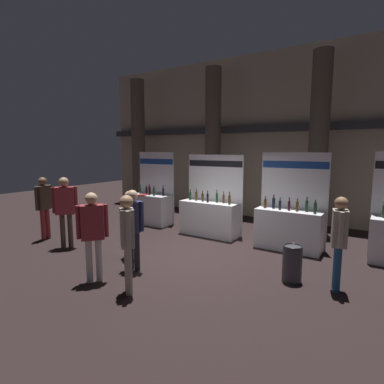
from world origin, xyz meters
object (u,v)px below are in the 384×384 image
Objects in this scene: visitor_1 at (133,224)px; visitor_6 at (93,229)px; exhibitor_booth_2 at (289,225)px; visitor_5 at (339,236)px; exhibitor_booth_0 at (152,206)px; visitor_3 at (65,205)px; visitor_4 at (130,219)px; visitor_2 at (127,236)px; visitor_0 at (44,202)px; exhibitor_booth_1 at (210,215)px; trash_bin at (292,263)px.

visitor_6 is at bearing -124.76° from visitor_1.
exhibitor_booth_2 reaches higher than visitor_5.
visitor_6 is (-4.01, -2.12, 0.03)m from visitor_5.
visitor_3 is (-0.19, -3.20, 0.51)m from exhibitor_booth_0.
exhibitor_booth_2 is 1.55× the size of visitor_4.
visitor_4 is at bearing 86.81° from visitor_5.
exhibitor_booth_0 reaches higher than visitor_2.
visitor_0 is 1.01× the size of visitor_6.
visitor_5 is at bearing 40.65° from visitor_4.
visitor_6 is at bearing -125.07° from visitor_0.
visitor_2 is at bearing -80.84° from exhibitor_booth_1.
exhibitor_booth_2 is at bearing -1.17° from exhibitor_booth_1.
visitor_6 is at bearing 104.72° from visitor_5.
trash_bin is (0.62, -1.96, -0.26)m from exhibitor_booth_2.
visitor_0 is at bearing -172.47° from trash_bin.
trash_bin is 3.30m from visitor_1.
visitor_5 reaches higher than visitor_4.
visitor_3 is at bearing -169.19° from trash_bin.
exhibitor_booth_2 is (4.74, -0.18, 0.01)m from exhibitor_booth_0.
visitor_0 is (-1.41, -3.03, 0.45)m from exhibitor_booth_0.
trash_bin is 0.45× the size of visitor_4.
exhibitor_booth_2 reaches higher than visitor_0.
exhibitor_booth_2 reaches higher than visitor_6.
exhibitor_booth_0 is 5.77m from trash_bin.
visitor_1 is 1.08× the size of visitor_4.
exhibitor_booth_2 is (2.36, -0.05, 0.02)m from exhibitor_booth_1.
exhibitor_booth_0 reaches higher than visitor_6.
visitor_5 is at bearing -36.03° from visitor_3.
visitor_2 is 0.96× the size of visitor_3.
trash_bin is at bearing 162.37° from visitor_6.
exhibitor_booth_0 is 3.37m from visitor_0.
exhibitor_booth_0 is at bearing -14.13° from visitor_2.
visitor_2 reaches higher than visitor_4.
exhibitor_booth_0 is at bearing 158.23° from trash_bin.
visitor_0 is at bearing -146.37° from visitor_4.
visitor_3 is at bearing 86.66° from visitor_5.
visitor_5 reaches higher than visitor_1.
exhibitor_booth_2 is 3.43× the size of trash_bin.
exhibitor_booth_0 is 4.15m from visitor_1.
visitor_6 is (-0.24, -0.84, 0.04)m from visitor_1.
visitor_5 is at bearing -105.61° from visitor_2.
visitor_0 is at bearing -69.21° from visitor_6.
visitor_3 is 1.15× the size of visitor_4.
visitor_6 is at bearing -44.72° from visitor_4.
exhibitor_booth_1 is 4.13m from visitor_6.
visitor_3 is (-2.56, 0.19, 0.12)m from visitor_1.
visitor_1 is (-2.98, -1.24, 0.65)m from trash_bin.
visitor_0 is 1.02× the size of visitor_5.
visitor_0 is 1.11× the size of visitor_4.
trash_bin is 5.70m from visitor_3.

